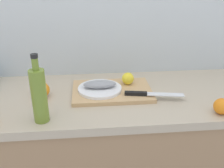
{
  "coord_description": "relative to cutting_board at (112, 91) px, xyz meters",
  "views": [
    {
      "loc": [
        -0.08,
        -1.2,
        1.5
      ],
      "look_at": [
        0.04,
        0.02,
        0.95
      ],
      "focal_mm": 41.99,
      "sensor_mm": 36.0,
      "label": 1
    }
  ],
  "objects": [
    {
      "name": "back_wall",
      "position": [
        -0.04,
        0.3,
        0.34
      ],
      "size": [
        3.2,
        0.05,
        2.5
      ],
      "primitive_type": "cube",
      "color": "silver",
      "rests_on": "ground_plane"
    },
    {
      "name": "fish_fillet",
      "position": [
        -0.06,
        -0.0,
        0.04
      ],
      "size": [
        0.17,
        0.07,
        0.04
      ],
      "primitive_type": "ellipsoid",
      "color": "gray",
      "rests_on": "white_plate"
    },
    {
      "name": "olive_oil_bottle",
      "position": [
        -0.32,
        -0.24,
        0.11
      ],
      "size": [
        0.06,
        0.06,
        0.3
      ],
      "color": "olive",
      "rests_on": "kitchen_counter"
    },
    {
      "name": "kitchen_counter",
      "position": [
        -0.04,
        -0.02,
        -0.46
      ],
      "size": [
        2.0,
        0.6,
        0.9
      ],
      "color": "#9E7A56",
      "rests_on": "ground_plane"
    },
    {
      "name": "chef_knife",
      "position": [
        0.16,
        -0.09,
        0.02
      ],
      "size": [
        0.29,
        0.08,
        0.02
      ],
      "rotation": [
        0.0,
        0.0,
        -0.17
      ],
      "color": "silver",
      "rests_on": "cutting_board"
    },
    {
      "name": "white_plate",
      "position": [
        -0.06,
        -0.0,
        0.02
      ],
      "size": [
        0.22,
        0.22,
        0.01
      ],
      "primitive_type": "cylinder",
      "color": "white",
      "rests_on": "cutting_board"
    },
    {
      "name": "orange_1",
      "position": [
        0.46,
        -0.26,
        0.03
      ],
      "size": [
        0.07,
        0.07,
        0.07
      ],
      "primitive_type": "sphere",
      "color": "orange",
      "rests_on": "kitchen_counter"
    },
    {
      "name": "orange_0",
      "position": [
        -0.35,
        -0.01,
        0.03
      ],
      "size": [
        0.08,
        0.08,
        0.08
      ],
      "primitive_type": "sphere",
      "color": "orange",
      "rests_on": "kitchen_counter"
    },
    {
      "name": "lemon_0",
      "position": [
        0.09,
        0.06,
        0.04
      ],
      "size": [
        0.06,
        0.06,
        0.06
      ],
      "primitive_type": "sphere",
      "color": "yellow",
      "rests_on": "cutting_board"
    },
    {
      "name": "cutting_board",
      "position": [
        0.0,
        0.0,
        0.0
      ],
      "size": [
        0.41,
        0.28,
        0.02
      ],
      "primitive_type": "cube",
      "color": "tan",
      "rests_on": "kitchen_counter"
    }
  ]
}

